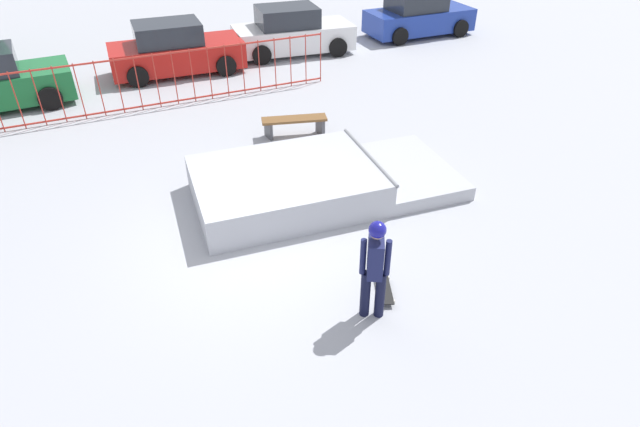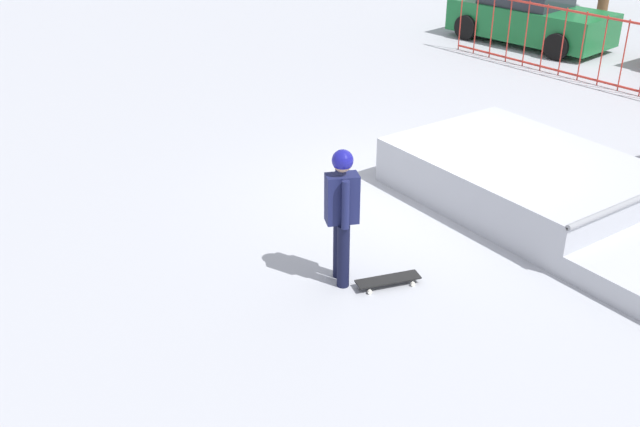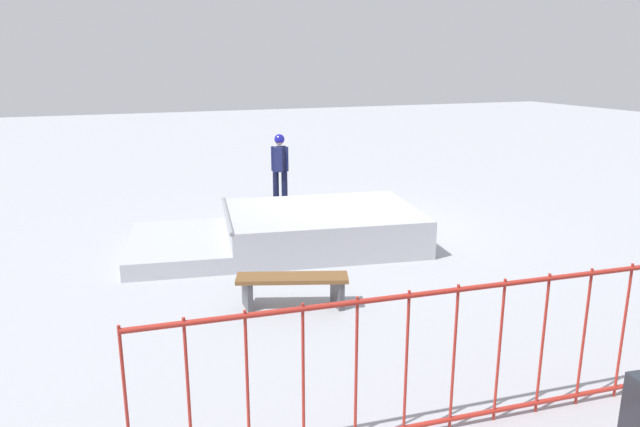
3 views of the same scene
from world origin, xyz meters
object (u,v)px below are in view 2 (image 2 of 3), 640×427
Objects in this scene: parked_car_green at (529,15)px; skateboard at (388,280)px; skate_ramp at (547,192)px; skater at (342,207)px.

skateboard is at bearing -63.91° from parked_car_green.
skate_ramp is 7.10× the size of skateboard.
skater is 0.42× the size of parked_car_green.
skateboard is at bearing 158.41° from skater.
parked_car_green is (-4.82, 11.74, -0.28)m from skater.
skate_ramp is at bearing -159.30° from skater.
parked_car_green reaches higher than skateboard.
skateboard is 0.20× the size of parked_car_green.
skate_ramp is 1.39× the size of parked_car_green.
skater is 12.69m from parked_car_green.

